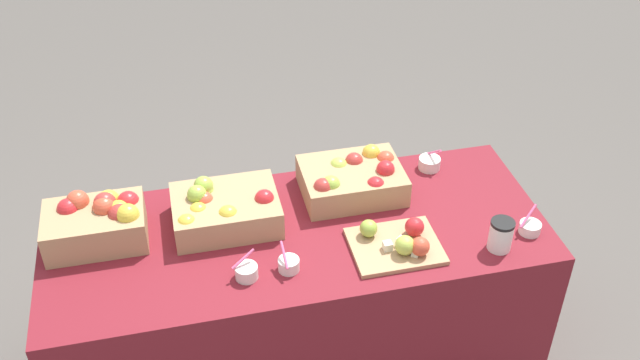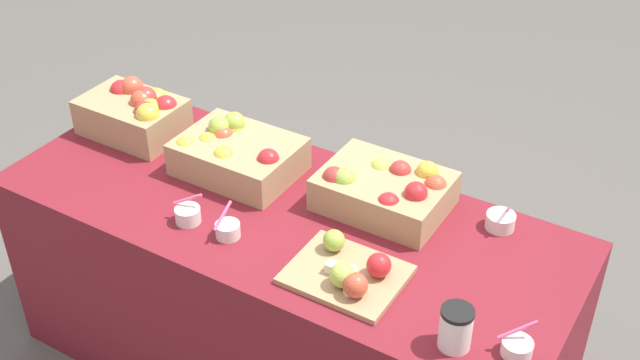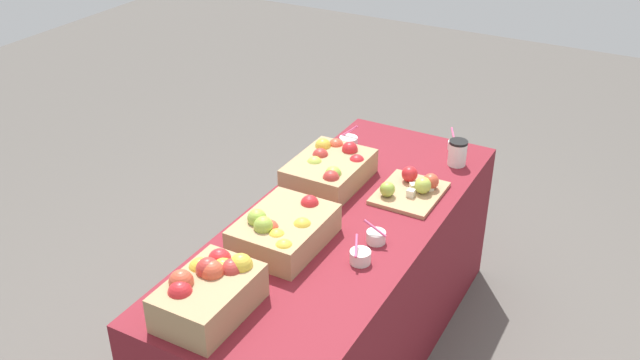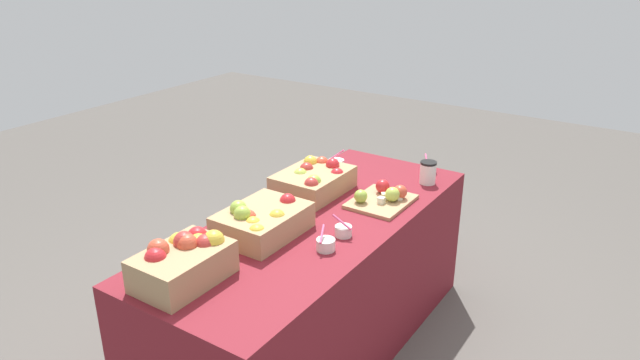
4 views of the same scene
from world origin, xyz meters
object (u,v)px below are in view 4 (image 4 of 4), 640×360
at_px(apple_crate_left, 184,260).
at_px(sample_bowl_mid, 326,244).
at_px(sample_bowl_far, 343,231).
at_px(coffee_cup, 428,172).
at_px(cutting_board_front, 383,197).
at_px(apple_crate_middle, 261,221).
at_px(apple_crate_right, 314,180).
at_px(sample_bowl_near, 336,164).
at_px(sample_bowl_extra, 429,169).

relative_size(apple_crate_left, sample_bowl_mid, 3.64).
relative_size(sample_bowl_mid, sample_bowl_far, 0.98).
relative_size(apple_crate_left, coffee_cup, 2.94).
bearing_deg(cutting_board_front, apple_crate_middle, 154.54).
distance_m(apple_crate_middle, apple_crate_right, 0.54).
xyz_separation_m(sample_bowl_near, coffee_cup, (0.08, -0.53, 0.04)).
distance_m(sample_bowl_extra, coffee_cup, 0.16).
bearing_deg(sample_bowl_far, apple_crate_middle, 121.75).
bearing_deg(sample_bowl_mid, sample_bowl_extra, -0.01).
bearing_deg(coffee_cup, apple_crate_right, 134.22).
xyz_separation_m(cutting_board_front, sample_bowl_far, (-0.42, -0.02, -0.00)).
bearing_deg(sample_bowl_near, sample_bowl_mid, -150.61).
relative_size(cutting_board_front, sample_bowl_mid, 3.28).
bearing_deg(apple_crate_left, coffee_cup, -15.08).
bearing_deg(sample_bowl_near, apple_crate_middle, -169.52).
bearing_deg(cutting_board_front, sample_bowl_extra, -2.79).
xyz_separation_m(apple_crate_right, cutting_board_front, (0.08, -0.37, -0.04)).
relative_size(apple_crate_right, cutting_board_front, 1.22).
xyz_separation_m(sample_bowl_mid, sample_bowl_extra, (1.07, -0.00, -0.00)).
height_order(apple_crate_middle, apple_crate_right, apple_crate_middle).
height_order(sample_bowl_far, coffee_cup, coffee_cup).
bearing_deg(cutting_board_front, sample_bowl_far, -177.24).
height_order(cutting_board_front, sample_bowl_extra, sample_bowl_extra).
distance_m(apple_crate_left, apple_crate_right, 0.99).
bearing_deg(apple_crate_middle, apple_crate_right, 8.32).
xyz_separation_m(sample_bowl_mid, coffee_cup, (0.92, -0.06, 0.04)).
relative_size(apple_crate_left, apple_crate_right, 0.91).
relative_size(sample_bowl_far, sample_bowl_extra, 1.02).
bearing_deg(sample_bowl_far, sample_bowl_near, 34.17).
xyz_separation_m(sample_bowl_mid, sample_bowl_far, (0.15, 0.00, -0.00)).
relative_size(sample_bowl_mid, coffee_cup, 0.81).
relative_size(apple_crate_right, coffee_cup, 3.22).
distance_m(sample_bowl_far, sample_bowl_extra, 0.92).
xyz_separation_m(apple_crate_middle, sample_bowl_far, (0.19, -0.31, -0.04)).
bearing_deg(apple_crate_middle, sample_bowl_near, 10.48).
relative_size(apple_crate_right, sample_bowl_far, 3.90).
bearing_deg(cutting_board_front, apple_crate_right, 101.82).
bearing_deg(sample_bowl_near, apple_crate_right, -166.38).
bearing_deg(sample_bowl_extra, apple_crate_left, 168.26).
relative_size(apple_crate_right, sample_bowl_near, 3.62).
bearing_deg(coffee_cup, sample_bowl_extra, 20.71).
relative_size(apple_crate_middle, sample_bowl_near, 3.61).
xyz_separation_m(apple_crate_right, sample_bowl_extra, (0.58, -0.39, -0.04)).
bearing_deg(sample_bowl_extra, sample_bowl_near, 115.35).
bearing_deg(cutting_board_front, sample_bowl_mid, -177.52).
xyz_separation_m(apple_crate_left, sample_bowl_mid, (0.49, -0.33, -0.06)).
distance_m(apple_crate_right, sample_bowl_mid, 0.63).
xyz_separation_m(apple_crate_left, apple_crate_right, (0.98, 0.07, -0.02)).
xyz_separation_m(apple_crate_left, coffee_cup, (1.42, -0.38, -0.02)).
height_order(sample_bowl_near, sample_bowl_extra, sample_bowl_near).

